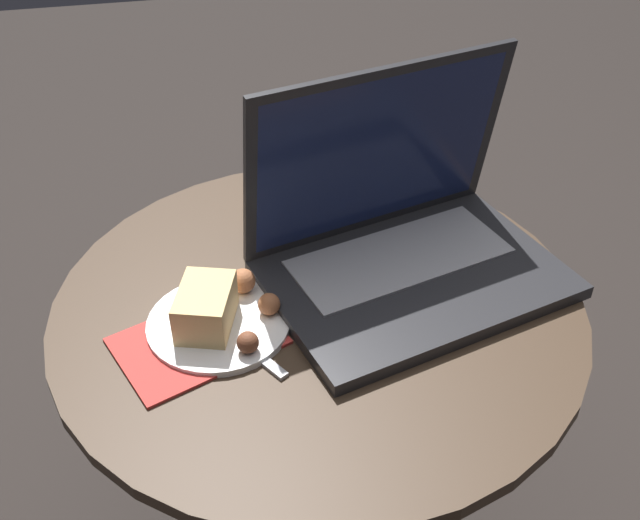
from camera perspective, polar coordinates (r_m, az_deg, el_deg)
table at (r=1.07m, az=-0.12°, el=-9.97°), size 0.67×0.67×0.57m
napkin at (r=0.90m, az=-9.29°, el=-6.11°), size 0.22×0.19×0.00m
laptop at (r=0.97m, az=6.25°, el=1.87°), size 0.42×0.34×0.27m
beer_glass at (r=1.01m, az=-3.46°, el=6.45°), size 0.06×0.06×0.19m
snack_plate at (r=0.90m, az=-7.86°, el=-4.09°), size 0.17×0.17×0.06m
fork at (r=0.90m, az=-6.73°, el=-5.71°), size 0.10×0.15×0.00m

